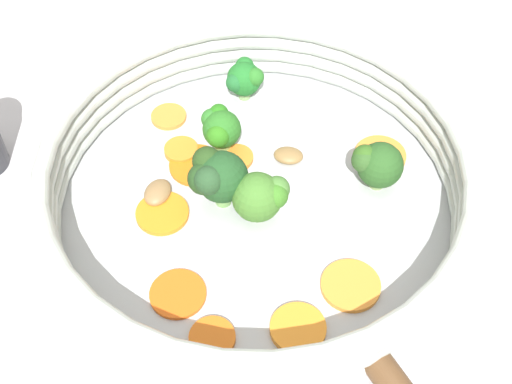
{
  "coord_description": "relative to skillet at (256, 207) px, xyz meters",
  "views": [
    {
      "loc": [
        -0.32,
        -0.19,
        0.49
      ],
      "look_at": [
        0.0,
        0.0,
        0.03
      ],
      "focal_mm": 50.0,
      "sensor_mm": 36.0,
      "label": 1
    }
  ],
  "objects": [
    {
      "name": "broccoli_floret_3",
      "position": [
        -0.01,
        -0.01,
        0.03
      ],
      "size": [
        0.04,
        0.05,
        0.05
      ],
      "color": "#8EA75C",
      "rests_on": "skillet"
    },
    {
      "name": "mushroom_piece_1",
      "position": [
        0.06,
        -0.0,
        0.01
      ],
      "size": [
        0.03,
        0.03,
        0.01
      ],
      "primitive_type": "ellipsoid",
      "rotation": [
        0.0,
        0.0,
        5.08
      ],
      "color": "olive",
      "rests_on": "skillet"
    },
    {
      "name": "broccoli_floret_0",
      "position": [
        0.07,
        -0.08,
        0.03
      ],
      "size": [
        0.04,
        0.04,
        0.05
      ],
      "color": "#7E9C56",
      "rests_on": "skillet"
    },
    {
      "name": "carrot_slice_8",
      "position": [
        -0.11,
        0.01,
        0.01
      ],
      "size": [
        0.06,
        0.06,
        0.0
      ],
      "primitive_type": "cylinder",
      "rotation": [
        0.0,
        0.0,
        2.49
      ],
      "color": "orange",
      "rests_on": "skillet"
    },
    {
      "name": "carrot_slice_5",
      "position": [
        -0.04,
        -0.11,
        0.01
      ],
      "size": [
        0.07,
        0.07,
        0.0
      ],
      "primitive_type": "cylinder",
      "rotation": [
        0.0,
        0.0,
        5.7
      ],
      "color": "orange",
      "rests_on": "skillet"
    },
    {
      "name": "carrot_slice_1",
      "position": [
        0.01,
        0.03,
        0.01
      ],
      "size": [
        0.04,
        0.04,
        0.0
      ],
      "primitive_type": "cylinder",
      "rotation": [
        0.0,
        0.0,
        3.68
      ],
      "color": "orange",
      "rests_on": "skillet"
    },
    {
      "name": "skillet_rim_wall",
      "position": [
        0.0,
        0.0,
        0.03
      ],
      "size": [
        0.35,
        0.35,
        0.06
      ],
      "color": "#B2B8B0",
      "rests_on": "skillet"
    },
    {
      "name": "carrot_slice_7",
      "position": [
        0.05,
        0.12,
        0.01
      ],
      "size": [
        0.05,
        0.05,
        0.0
      ],
      "primitive_type": "cylinder",
      "rotation": [
        0.0,
        0.0,
        0.58
      ],
      "color": "orange",
      "rests_on": "skillet"
    },
    {
      "name": "broccoli_floret_4",
      "position": [
        0.04,
        0.06,
        0.03
      ],
      "size": [
        0.04,
        0.04,
        0.04
      ],
      "color": "#769E58",
      "rests_on": "skillet"
    },
    {
      "name": "carrot_slice_0",
      "position": [
        -0.05,
        0.06,
        0.01
      ],
      "size": [
        0.05,
        0.05,
        0.0
      ],
      "primitive_type": "cylinder",
      "rotation": [
        0.0,
        0.0,
        3.33
      ],
      "color": "orange",
      "rests_on": "skillet"
    },
    {
      "name": "skillet_rivet_left",
      "position": [
        -0.12,
        -0.12,
        0.01
      ],
      "size": [
        0.01,
        0.01,
        0.01
      ],
      "primitive_type": "sphere",
      "color": "#B5B7B6",
      "rests_on": "skillet"
    },
    {
      "name": "carrot_slice_10",
      "position": [
        0.02,
        0.09,
        0.01
      ],
      "size": [
        0.04,
        0.04,
        0.01
      ],
      "primitive_type": "cylinder",
      "rotation": [
        0.0,
        0.0,
        3.63
      ],
      "color": "orange",
      "rests_on": "skillet"
    },
    {
      "name": "mushroom_piece_0",
      "position": [
        -0.04,
        0.08,
        0.01
      ],
      "size": [
        0.03,
        0.03,
        0.01
      ],
      "primitive_type": "ellipsoid",
      "rotation": [
        0.0,
        0.0,
        0.21
      ],
      "color": "olive",
      "rests_on": "skillet"
    },
    {
      "name": "carrot_slice_3",
      "position": [
        -0.13,
        -0.04,
        0.01
      ],
      "size": [
        0.04,
        0.04,
        0.01
      ],
      "primitive_type": "cylinder",
      "rotation": [
        0.0,
        0.0,
        1.32
      ],
      "color": "orange",
      "rests_on": "skillet"
    },
    {
      "name": "carrot_slice_2",
      "position": [
        0.01,
        0.07,
        0.01
      ],
      "size": [
        0.07,
        0.07,
        0.0
      ],
      "primitive_type": "cylinder",
      "rotation": [
        0.0,
        0.0,
        4.12
      ],
      "color": "orange",
      "rests_on": "skillet"
    },
    {
      "name": "carrot_slice_9",
      "position": [
        0.03,
        0.04,
        0.01
      ],
      "size": [
        0.03,
        0.03,
        0.0
      ],
      "primitive_type": "cylinder",
      "rotation": [
        0.0,
        0.0,
        3.26
      ],
      "color": "orange",
      "rests_on": "skillet"
    },
    {
      "name": "broccoli_floret_2",
      "position": [
        0.11,
        0.07,
        0.03
      ],
      "size": [
        0.04,
        0.04,
        0.04
      ],
      "color": "#88A868",
      "rests_on": "skillet"
    },
    {
      "name": "ground_plane",
      "position": [
        0.0,
        0.0,
        -0.01
      ],
      "size": [
        4.0,
        4.0,
        0.0
      ],
      "primitive_type": "plane",
      "color": "#B7B5B9"
    },
    {
      "name": "carrot_slice_4",
      "position": [
        0.1,
        -0.07,
        0.01
      ],
      "size": [
        0.06,
        0.06,
        0.0
      ],
      "primitive_type": "cylinder",
      "rotation": [
        0.0,
        0.0,
        2.25
      ],
      "color": "orange",
      "rests_on": "skillet"
    },
    {
      "name": "carrot_slice_6",
      "position": [
        -0.09,
        -0.09,
        0.01
      ],
      "size": [
        0.05,
        0.05,
        0.01
      ],
      "primitive_type": "cylinder",
      "rotation": [
        0.0,
        0.0,
        4.43
      ],
      "color": "orange",
      "rests_on": "skillet"
    },
    {
      "name": "skillet",
      "position": [
        0.0,
        0.0,
        0.0
      ],
      "size": [
        0.34,
        0.34,
        0.01
      ],
      "primitive_type": "cylinder",
      "color": "#B2B5B7",
      "rests_on": "ground_plane"
    },
    {
      "name": "skillet_rivet_right",
      "position": [
        -0.05,
        -0.16,
        0.01
      ],
      "size": [
        0.01,
        0.01,
        0.01
      ],
      "primitive_type": "sphere",
      "color": "#B2B5B3",
      "rests_on": "skillet"
    },
    {
      "name": "broccoli_floret_1",
      "position": [
        -0.02,
        0.03,
        0.04
      ],
      "size": [
        0.05,
        0.05,
        0.05
      ],
      "color": "#74A558",
      "rests_on": "skillet"
    }
  ]
}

